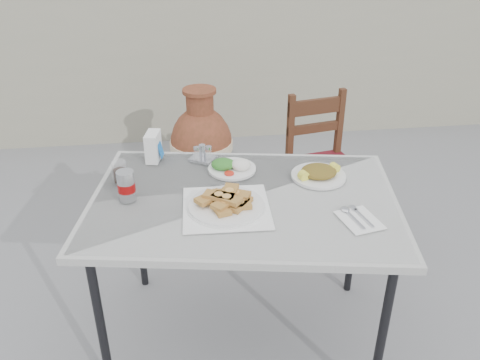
{
  "coord_description": "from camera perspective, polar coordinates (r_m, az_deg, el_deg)",
  "views": [
    {
      "loc": [
        -0.28,
        -1.63,
        1.8
      ],
      "look_at": [
        -0.06,
        0.16,
        0.81
      ],
      "focal_mm": 38.0,
      "sensor_mm": 36.0,
      "label": 1
    }
  ],
  "objects": [
    {
      "name": "cafe_table",
      "position": [
        2.08,
        0.41,
        -3.23
      ],
      "size": [
        1.36,
        1.03,
        0.75
      ],
      "rotation": [
        0.0,
        0.0,
        -0.17
      ],
      "color": "black",
      "rests_on": "ground"
    },
    {
      "name": "salad_rice_plate",
      "position": [
        2.25,
        -0.96,
        1.56
      ],
      "size": [
        0.21,
        0.21,
        0.05
      ],
      "color": "white",
      "rests_on": "cafe_table"
    },
    {
      "name": "salad_chopped_plate",
      "position": [
        2.21,
        8.83,
        0.77
      ],
      "size": [
        0.24,
        0.24,
        0.05
      ],
      "color": "white",
      "rests_on": "cafe_table"
    },
    {
      "name": "back_wall",
      "position": [
        4.32,
        -3.28,
        12.68
      ],
      "size": [
        6.0,
        0.25,
        1.2
      ],
      "primitive_type": "cube",
      "color": "gray",
      "rests_on": "ground"
    },
    {
      "name": "ground",
      "position": [
        2.45,
        1.85,
        -18.5
      ],
      "size": [
        80.0,
        80.0,
        0.0
      ],
      "primitive_type": "plane",
      "color": "slate",
      "rests_on": "ground"
    },
    {
      "name": "pide_plate",
      "position": [
        1.96,
        -1.56,
        -2.4
      ],
      "size": [
        0.35,
        0.35,
        0.07
      ],
      "rotation": [
        0.0,
        0.0,
        -0.04
      ],
      "color": "white",
      "rests_on": "cafe_table"
    },
    {
      "name": "chair",
      "position": [
        3.03,
        9.21,
        1.7
      ],
      "size": [
        0.44,
        0.44,
        0.85
      ],
      "rotation": [
        0.0,
        0.0,
        0.2
      ],
      "color": "#361C0E",
      "rests_on": "ground"
    },
    {
      "name": "cutlery_napkin",
      "position": [
        1.97,
        13.02,
        -4.16
      ],
      "size": [
        0.16,
        0.19,
        0.01
      ],
      "rotation": [
        0.0,
        0.0,
        0.22
      ],
      "color": "white",
      "rests_on": "cafe_table"
    },
    {
      "name": "soda_can",
      "position": [
        2.05,
        -12.64,
        -0.64
      ],
      "size": [
        0.07,
        0.07,
        0.13
      ],
      "color": "silver",
      "rests_on": "cafe_table"
    },
    {
      "name": "cola_glass",
      "position": [
        2.21,
        -13.32,
        0.79
      ],
      "size": [
        0.06,
        0.06,
        0.09
      ],
      "color": "white",
      "rests_on": "cafe_table"
    },
    {
      "name": "terracotta_urn",
      "position": [
        3.46,
        -4.35,
        3.92
      ],
      "size": [
        0.43,
        0.43,
        0.74
      ],
      "color": "brown",
      "rests_on": "ground"
    },
    {
      "name": "condiment_caddy",
      "position": [
        2.33,
        -4.21,
        2.79
      ],
      "size": [
        0.14,
        0.13,
        0.08
      ],
      "rotation": [
        0.0,
        0.0,
        -0.53
      ],
      "color": "silver",
      "rests_on": "cafe_table"
    },
    {
      "name": "napkin_holder",
      "position": [
        2.35,
        -9.71,
        3.73
      ],
      "size": [
        0.09,
        0.12,
        0.13
      ],
      "rotation": [
        0.0,
        0.0,
        -0.2
      ],
      "color": "white",
      "rests_on": "cafe_table"
    }
  ]
}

